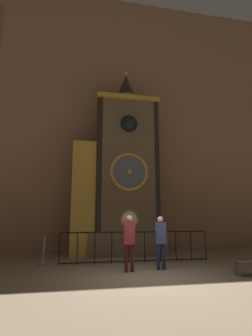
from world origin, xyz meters
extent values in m
plane|color=#847056|center=(0.00, 0.00, 0.00)|extent=(28.00, 28.00, 0.00)
cube|color=#936B4C|center=(0.00, 6.34, 7.23)|extent=(24.00, 0.30, 14.45)
cube|color=brown|center=(0.30, 4.81, 0.50)|extent=(3.47, 1.61, 0.99)
cube|color=brown|center=(0.30, 4.81, 4.15)|extent=(2.77, 1.40, 6.31)
cube|color=gold|center=(0.30, 4.70, 7.20)|extent=(3.00, 1.54, 0.20)
cylinder|color=gold|center=(0.30, 4.08, 1.54)|extent=(0.78, 0.05, 0.78)
cylinder|color=silver|center=(0.30, 4.05, 1.54)|extent=(0.64, 0.03, 0.64)
cylinder|color=gold|center=(0.30, 4.08, 3.64)|extent=(1.72, 0.07, 1.72)
cylinder|color=#4C515B|center=(0.30, 4.03, 3.64)|extent=(1.48, 0.04, 1.48)
cylinder|color=gold|center=(0.30, 4.01, 3.64)|extent=(0.21, 0.03, 0.21)
cube|color=#3A2D21|center=(0.30, 4.60, 5.91)|extent=(1.03, 0.42, 1.03)
sphere|color=black|center=(0.30, 4.18, 5.91)|extent=(0.83, 0.83, 0.83)
cylinder|color=black|center=(-1.03, 4.19, 4.15)|extent=(0.27, 0.27, 6.31)
cylinder|color=black|center=(1.63, 4.19, 4.15)|extent=(0.27, 0.27, 6.31)
cylinder|color=gold|center=(0.30, 4.81, 7.45)|extent=(0.94, 0.94, 0.30)
cone|color=black|center=(0.30, 4.81, 8.19)|extent=(0.90, 0.90, 1.17)
sphere|color=gold|center=(0.30, 4.81, 8.89)|extent=(0.20, 0.20, 0.20)
cube|color=brown|center=(-1.66, 4.86, 2.50)|extent=(1.04, 1.19, 5.01)
cube|color=gold|center=(-1.66, 4.25, 2.50)|extent=(1.09, 0.06, 5.01)
cylinder|color=black|center=(-2.52, 2.61, 0.56)|extent=(0.04, 0.04, 1.11)
cylinder|color=black|center=(-1.90, 2.61, 0.56)|extent=(0.04, 0.04, 1.11)
cylinder|color=black|center=(-1.29, 2.61, 0.56)|extent=(0.04, 0.04, 1.11)
cylinder|color=black|center=(-0.67, 2.61, 0.56)|extent=(0.04, 0.04, 1.11)
cylinder|color=black|center=(-0.05, 2.61, 0.56)|extent=(0.04, 0.04, 1.11)
cylinder|color=black|center=(0.57, 2.61, 0.56)|extent=(0.04, 0.04, 1.11)
cylinder|color=black|center=(1.18, 2.61, 0.56)|extent=(0.04, 0.04, 1.11)
cylinder|color=black|center=(1.80, 2.61, 0.56)|extent=(0.04, 0.04, 1.11)
cylinder|color=black|center=(2.42, 2.61, 0.56)|extent=(0.04, 0.04, 1.11)
cylinder|color=black|center=(3.03, 2.61, 0.56)|extent=(0.04, 0.04, 1.11)
cylinder|color=black|center=(0.26, 2.61, 1.09)|extent=(5.55, 0.05, 0.05)
cylinder|color=black|center=(0.26, 2.61, 0.06)|extent=(5.55, 0.04, 0.04)
cylinder|color=#461518|center=(-0.45, 0.99, 0.41)|extent=(0.11, 0.11, 0.81)
cylinder|color=#461518|center=(-0.27, 0.99, 0.41)|extent=(0.11, 0.11, 0.81)
cube|color=maroon|center=(-0.36, 0.99, 1.16)|extent=(0.36, 0.25, 0.70)
sphere|color=tan|center=(-0.36, 0.99, 1.60)|extent=(0.20, 0.20, 0.20)
cylinder|color=#1B213A|center=(0.62, 1.15, 0.40)|extent=(0.11, 0.11, 0.79)
cylinder|color=#1B213A|center=(0.80, 1.15, 0.40)|extent=(0.11, 0.11, 0.79)
cube|color=navy|center=(0.71, 1.15, 1.14)|extent=(0.37, 0.27, 0.69)
sphere|color=beige|center=(0.71, 1.15, 1.57)|extent=(0.19, 0.19, 0.19)
cylinder|color=gray|center=(-3.04, 2.56, 0.02)|extent=(0.28, 0.28, 0.04)
cylinder|color=gray|center=(-3.04, 2.56, 0.45)|extent=(0.06, 0.06, 0.90)
sphere|color=gray|center=(-3.04, 2.56, 0.94)|extent=(0.09, 0.09, 0.09)
cube|color=brown|center=(2.60, -0.11, 0.20)|extent=(0.08, 0.36, 0.39)
camera|label=1|loc=(-2.09, -7.19, 1.62)|focal=28.00mm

